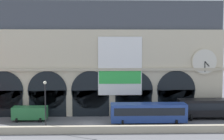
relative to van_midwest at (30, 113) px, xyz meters
name	(u,v)px	position (x,y,z in m)	size (l,w,h in m)	color
ground_plane	(90,124)	(9.21, -2.33, -1.25)	(200.00, 200.00, 0.00)	slate
quay_parapet_wall	(88,130)	(9.21, -6.85, -0.75)	(90.00, 0.70, 0.99)	#B2A891
station_building	(91,60)	(9.25, 5.08, 7.80)	(43.20, 5.20, 18.75)	beige
van_midwest	(30,113)	(0.00, 0.00, 0.00)	(5.20, 2.48, 2.20)	#2D7A42
bus_mideast	(148,113)	(17.82, -2.69, 0.54)	(11.00, 3.25, 3.10)	#28479E
bus_east	(213,107)	(28.57, 0.49, 0.54)	(11.00, 3.25, 3.10)	black
street_lamp_quayside	(45,100)	(3.51, -6.05, 3.17)	(0.44, 0.44, 6.90)	black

